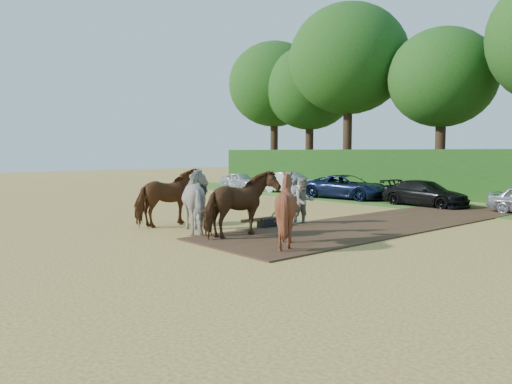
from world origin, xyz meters
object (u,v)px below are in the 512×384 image
object	(u,v)px
spectator_far	(203,192)
parked_cars	(354,188)
spectator_near	(304,201)
plough_team	(223,202)

from	to	relation	value
spectator_far	parked_cars	bearing A→B (deg)	-38.88
spectator_near	parked_cars	distance (m)	11.12
spectator_near	spectator_far	world-z (taller)	spectator_near
spectator_far	spectator_near	bearing A→B (deg)	-119.21
parked_cars	spectator_near	bearing A→B (deg)	-61.75
spectator_near	plough_team	bearing A→B (deg)	-165.05
spectator_near	parked_cars	xyz separation A→B (m)	(-5.26, 9.80, -0.23)
plough_team	parked_cars	xyz separation A→B (m)	(-5.04, 13.56, -0.43)
plough_team	parked_cars	distance (m)	14.47
spectator_near	plough_team	size ratio (longest dim) A/B	0.25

